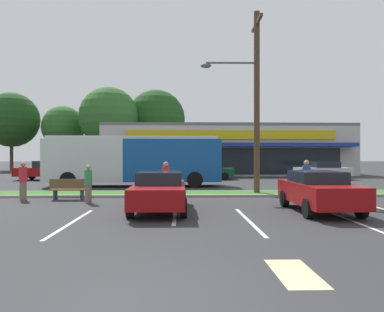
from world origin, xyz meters
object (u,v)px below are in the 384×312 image
at_px(car_4, 319,191).
at_px(pedestrian_far, 306,180).
at_px(car_3, 47,170).
at_px(car_5, 160,191).
at_px(bus_stop_bench, 68,189).
at_px(pedestrian_near_bench, 166,181).
at_px(city_bus, 134,159).
at_px(pedestrian_mid, 23,181).
at_px(utility_pole, 254,97).
at_px(pedestrian_by_pole, 88,184).
at_px(car_0, 209,170).
at_px(car_2, 323,170).

bearing_deg(car_4, pedestrian_far, 167.81).
height_order(car_3, car_5, car_3).
distance_m(bus_stop_bench, pedestrian_far, 10.79).
bearing_deg(pedestrian_near_bench, city_bus, -145.59).
distance_m(city_bus, car_3, 10.24).
xyz_separation_m(car_5, pedestrian_mid, (-6.31, 3.33, 0.13)).
bearing_deg(pedestrian_far, bus_stop_bench, -164.10).
bearing_deg(utility_pole, bus_stop_bench, -168.72).
distance_m(car_3, pedestrian_mid, 14.28).
xyz_separation_m(car_3, pedestrian_mid, (3.92, -13.74, 0.07)).
xyz_separation_m(car_4, pedestrian_by_pole, (-8.82, 2.69, 0.05)).
distance_m(utility_pole, car_0, 12.90).
xyz_separation_m(pedestrian_mid, pedestrian_far, (12.71, -0.38, 0.04)).
bearing_deg(car_4, pedestrian_near_bench, -123.40).
relative_size(pedestrian_by_pole, pedestrian_far, 0.89).
distance_m(city_bus, car_0, 8.68).
distance_m(bus_stop_bench, car_0, 15.76).
xyz_separation_m(car_4, pedestrian_mid, (-11.99, 3.73, 0.11)).
height_order(car_4, pedestrian_mid, pedestrian_mid).
bearing_deg(pedestrian_near_bench, pedestrian_far, 103.53).
height_order(car_0, car_3, car_3).
bearing_deg(car_5, car_4, 85.98).
bearing_deg(bus_stop_bench, car_5, 141.03).
bearing_deg(pedestrian_far, city_bus, 157.28).
distance_m(pedestrian_near_bench, pedestrian_by_pole, 3.39).
xyz_separation_m(city_bus, car_0, (5.42, 6.70, -1.01)).
bearing_deg(car_5, pedestrian_near_bench, 178.37).
relative_size(utility_pole, pedestrian_near_bench, 5.42).
bearing_deg(car_4, utility_pole, -168.25).
bearing_deg(pedestrian_mid, car_3, 173.62).
bearing_deg(car_2, utility_pole, 54.96).
relative_size(bus_stop_bench, car_0, 0.39).
height_order(car_3, pedestrian_mid, pedestrian_mid).
relative_size(utility_pole, bus_stop_bench, 5.85).
height_order(city_bus, pedestrian_by_pole, city_bus).
bearing_deg(city_bus, pedestrian_near_bench, 107.44).
height_order(utility_pole, pedestrian_near_bench, utility_pole).
height_order(car_5, pedestrian_far, pedestrian_far).
height_order(car_0, pedestrian_by_pole, pedestrian_by_pole).
relative_size(city_bus, car_2, 2.54).
xyz_separation_m(car_5, pedestrian_near_bench, (0.09, 3.29, 0.13)).
bearing_deg(city_bus, utility_pole, 141.17).
height_order(car_2, car_4, car_2).
relative_size(bus_stop_bench, car_4, 0.37).
bearing_deg(car_2, car_5, 53.21).
bearing_deg(pedestrian_by_pole, car_4, 168.93).
xyz_separation_m(utility_pole, car_3, (-14.72, 11.77, -4.23)).
distance_m(car_4, pedestrian_mid, 12.56).
xyz_separation_m(bus_stop_bench, car_2, (17.04, 13.44, 0.27)).
relative_size(car_3, pedestrian_mid, 2.76).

